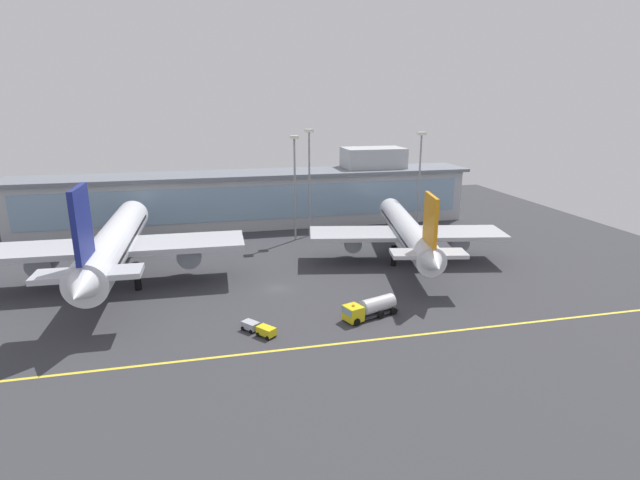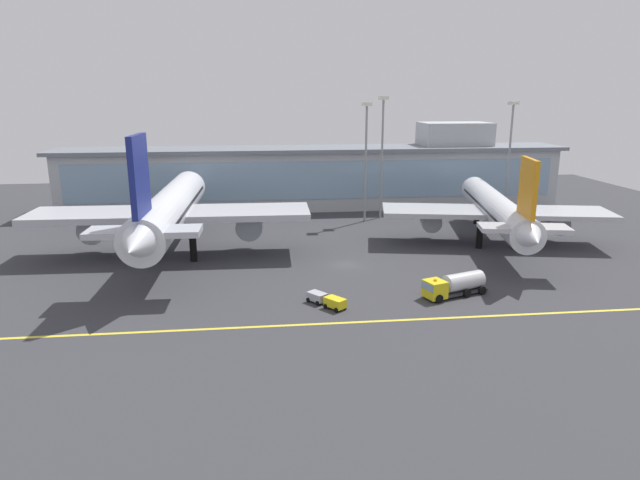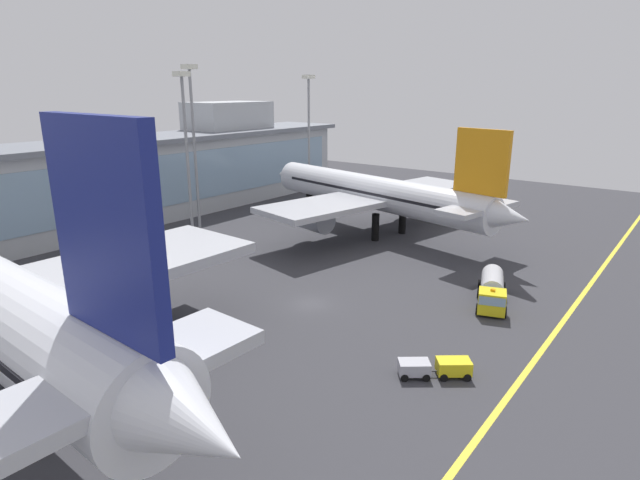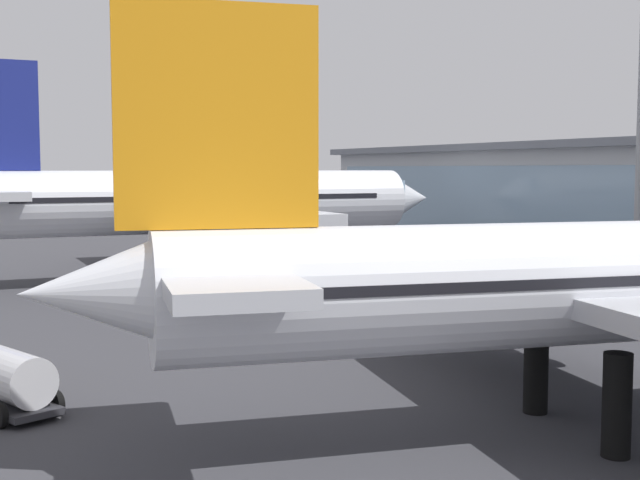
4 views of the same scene
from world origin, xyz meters
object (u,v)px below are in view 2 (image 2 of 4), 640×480
object	(u,v)px
airliner_near_right	(496,209)
apron_light_mast_east	(382,140)
apron_light_mast_west	(510,142)
fuel_tanker_truck	(453,285)
baggage_tug_near	(327,300)
airliner_near_left	(170,210)
apron_light_mast_centre	(366,145)

from	to	relation	value
airliner_near_right	apron_light_mast_east	xyz separation A→B (m)	(-14.90, 23.61, 10.06)
airliner_near_right	apron_light_mast_west	world-z (taller)	apron_light_mast_west
airliner_near_right	fuel_tanker_truck	size ratio (longest dim) A/B	5.26
baggage_tug_near	apron_light_mast_east	bearing A→B (deg)	121.74
baggage_tug_near	airliner_near_left	bearing A→B (deg)	-176.77
fuel_tanker_truck	baggage_tug_near	bearing A→B (deg)	-13.91
baggage_tug_near	fuel_tanker_truck	bearing A→B (deg)	57.21
fuel_tanker_truck	baggage_tug_near	xyz separation A→B (m)	(-16.75, -1.66, -0.72)
airliner_near_left	airliner_near_right	distance (m)	54.72
airliner_near_left	airliner_near_right	bearing A→B (deg)	-87.25
airliner_near_left	apron_light_mast_centre	bearing A→B (deg)	-57.41
apron_light_mast_east	baggage_tug_near	bearing A→B (deg)	-109.82
airliner_near_right	apron_light_mast_centre	bearing A→B (deg)	54.30
apron_light_mast_centre	apron_light_mast_east	world-z (taller)	apron_light_mast_east
airliner_near_right	apron_light_mast_centre	distance (m)	29.37
airliner_near_right	apron_light_mast_centre	xyz separation A→B (m)	(-18.94, 20.37, 9.43)
airliner_near_left	apron_light_mast_centre	xyz separation A→B (m)	(35.76, 21.54, 8.02)
apron_light_mast_west	apron_light_mast_east	bearing A→B (deg)	178.90
airliner_near_left	baggage_tug_near	xyz separation A→B (m)	(21.97, -24.68, -6.79)
baggage_tug_near	apron_light_mast_centre	xyz separation A→B (m)	(13.79, 46.22, 14.81)
baggage_tug_near	apron_light_mast_east	size ratio (longest dim) A/B	0.21
airliner_near_right	fuel_tanker_truck	world-z (taller)	airliner_near_right
airliner_near_left	apron_light_mast_west	world-z (taller)	apron_light_mast_west
fuel_tanker_truck	apron_light_mast_west	world-z (taller)	apron_light_mast_west
airliner_near_right	fuel_tanker_truck	bearing A→B (deg)	157.95
fuel_tanker_truck	apron_light_mast_centre	size ratio (longest dim) A/B	0.39
airliner_near_left	apron_light_mast_centre	world-z (taller)	apron_light_mast_centre
apron_light_mast_east	apron_light_mast_centre	bearing A→B (deg)	-141.27
fuel_tanker_truck	apron_light_mast_west	bearing A→B (deg)	-140.60
baggage_tug_near	apron_light_mast_centre	bearing A→B (deg)	124.95
apron_light_mast_west	apron_light_mast_east	xyz separation A→B (m)	(-27.38, 0.53, 0.56)
airliner_near_left	baggage_tug_near	bearing A→B (deg)	-136.81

